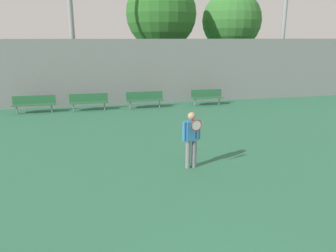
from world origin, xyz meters
TOP-DOWN VIEW (x-y plane):
  - tennis_player at (0.78, 6.19)m, footprint 0.53×0.44m
  - bench_courtside_near at (-2.08, 14.50)m, footprint 1.89×0.40m
  - bench_courtside_far at (0.75, 14.50)m, footprint 1.91×0.40m
  - bench_adjacent_court at (-4.65, 14.50)m, footprint 1.98×0.40m
  - bench_by_gate at (4.13, 14.50)m, footprint 1.71×0.40m
  - light_pole_far_right at (-2.74, 16.24)m, footprint 0.90×0.60m
  - back_fence at (0.00, 15.63)m, footprint 27.42×0.06m
  - tree_green_tall at (2.61, 19.28)m, footprint 4.44×4.44m
  - tree_green_broad at (7.72, 20.05)m, footprint 4.05×4.05m

SIDE VIEW (x-z plane):
  - bench_by_gate at x=4.13m, z-range 0.09..0.92m
  - bench_courtside_near at x=-2.08m, z-range 0.09..0.92m
  - bench_courtside_far at x=0.75m, z-range 0.09..0.93m
  - bench_adjacent_court at x=-4.65m, z-range 0.09..0.93m
  - tennis_player at x=0.78m, z-range 0.10..1.69m
  - back_fence at x=0.00m, z-range 0.00..3.47m
  - tree_green_broad at x=7.72m, z-range 1.28..7.97m
  - tree_green_tall at x=2.61m, z-range 1.34..8.55m
  - light_pole_far_right at x=-2.74m, z-range 0.72..9.97m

